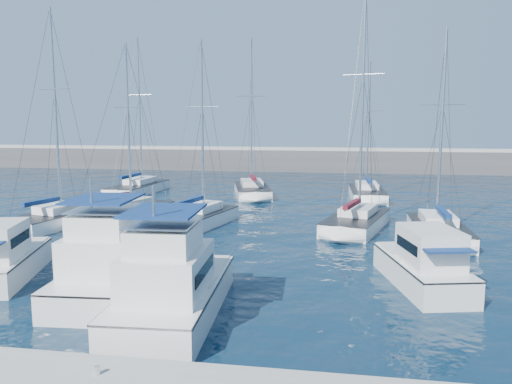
# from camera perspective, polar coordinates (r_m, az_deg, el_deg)

# --- Properties ---
(ground) EXTENTS (220.00, 220.00, 0.00)m
(ground) POSITION_cam_1_polar(r_m,az_deg,el_deg) (24.73, -5.94, -9.27)
(ground) COLOR black
(ground) RESTS_ON ground
(breakwater) EXTENTS (160.00, 6.00, 4.45)m
(breakwater) POSITION_cam_1_polar(r_m,az_deg,el_deg) (75.28, 4.41, 3.30)
(breakwater) COLOR #424244
(breakwater) RESTS_ON ground
(dock_cleat_centre) EXTENTS (0.16, 0.16, 0.25)m
(dock_cleat_centre) POSITION_cam_1_polar(r_m,az_deg,el_deg) (14.88, -17.69, -18.83)
(dock_cleat_centre) COLOR silver
(dock_cleat_centre) RESTS_ON dock
(motor_yacht_port_outer) EXTENTS (4.40, 6.83, 3.20)m
(motor_yacht_port_outer) POSITION_cam_1_polar(r_m,az_deg,el_deg) (26.29, -27.26, -6.95)
(motor_yacht_port_outer) COLOR silver
(motor_yacht_port_outer) RESTS_ON ground
(motor_yacht_port_inner) EXTENTS (3.89, 8.43, 4.69)m
(motor_yacht_port_inner) POSITION_cam_1_polar(r_m,az_deg,el_deg) (22.48, -15.92, -8.31)
(motor_yacht_port_inner) COLOR silver
(motor_yacht_port_inner) RESTS_ON ground
(motor_yacht_stbd_inner) EXTENTS (3.72, 8.33, 4.69)m
(motor_yacht_stbd_inner) POSITION_cam_1_polar(r_m,az_deg,el_deg) (19.32, -9.54, -10.84)
(motor_yacht_stbd_inner) COLOR silver
(motor_yacht_stbd_inner) RESTS_ON ground
(motor_yacht_stbd_outer) EXTENTS (3.86, 6.83, 3.20)m
(motor_yacht_stbd_outer) POSITION_cam_1_polar(r_m,az_deg,el_deg) (23.63, 18.66, -8.10)
(motor_yacht_stbd_outer) COLOR silver
(motor_yacht_stbd_outer) RESTS_ON ground
(sailboat_mid_a) EXTENTS (4.55, 7.29, 15.32)m
(sailboat_mid_a) POSITION_cam_1_polar(r_m,az_deg,el_deg) (37.79, -22.01, -2.87)
(sailboat_mid_a) COLOR white
(sailboat_mid_a) RESTS_ON ground
(sailboat_mid_b) EXTENTS (5.62, 8.89, 13.35)m
(sailboat_mid_b) POSITION_cam_1_polar(r_m,az_deg,el_deg) (38.66, -14.83, -2.37)
(sailboat_mid_b) COLOR silver
(sailboat_mid_b) RESTS_ON ground
(sailboat_mid_c) EXTENTS (4.60, 7.64, 13.29)m
(sailboat_mid_c) POSITION_cam_1_polar(r_m,az_deg,el_deg) (35.71, -6.53, -2.99)
(sailboat_mid_c) COLOR white
(sailboat_mid_c) RESTS_ON ground
(sailboat_mid_d) EXTENTS (5.19, 8.38, 16.83)m
(sailboat_mid_d) POSITION_cam_1_polar(r_m,az_deg,el_deg) (34.95, 11.42, -3.29)
(sailboat_mid_d) COLOR silver
(sailboat_mid_d) RESTS_ON ground
(sailboat_mid_e) EXTENTS (3.22, 7.72, 13.36)m
(sailboat_mid_e) POSITION_cam_1_polar(r_m,az_deg,el_deg) (33.53, 20.12, -4.18)
(sailboat_mid_e) COLOR white
(sailboat_mid_e) RESTS_ON ground
(sailboat_back_a) EXTENTS (3.78, 9.38, 16.07)m
(sailboat_back_a) POSITION_cam_1_polar(r_m,az_deg,el_deg) (52.72, -13.31, 0.46)
(sailboat_back_a) COLOR white
(sailboat_back_a) RESTS_ON ground
(sailboat_back_b) EXTENTS (5.05, 8.51, 15.70)m
(sailboat_back_b) POSITION_cam_1_polar(r_m,az_deg,el_deg) (49.52, -0.45, 0.20)
(sailboat_back_b) COLOR silver
(sailboat_back_b) RESTS_ON ground
(sailboat_back_c) EXTENTS (3.31, 8.03, 13.28)m
(sailboat_back_c) POSITION_cam_1_polar(r_m,az_deg,el_deg) (48.69, 12.55, -0.17)
(sailboat_back_c) COLOR white
(sailboat_back_c) RESTS_ON ground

